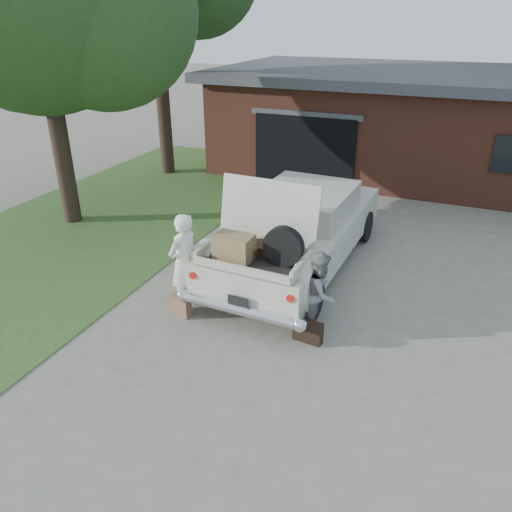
% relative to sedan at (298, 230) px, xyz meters
% --- Properties ---
extents(ground, '(90.00, 90.00, 0.00)m').
position_rel_sedan_xyz_m(ground, '(-0.12, -2.60, -0.84)').
color(ground, gray).
rests_on(ground, ground).
extents(grass_strip, '(6.00, 16.00, 0.02)m').
position_rel_sedan_xyz_m(grass_strip, '(-5.62, 0.40, -0.83)').
color(grass_strip, '#2D4C1E').
rests_on(grass_strip, ground).
extents(house, '(12.80, 7.80, 3.30)m').
position_rel_sedan_xyz_m(house, '(0.86, 8.87, 0.83)').
color(house, brown).
rests_on(house, ground).
extents(sedan, '(2.46, 5.83, 2.37)m').
position_rel_sedan_xyz_m(sedan, '(0.00, 0.00, 0.00)').
color(sedan, beige).
rests_on(sedan, ground).
extents(woman_left, '(0.59, 0.76, 1.87)m').
position_rel_sedan_xyz_m(woman_left, '(-1.35, -2.46, 0.09)').
color(woman_left, white).
rests_on(woman_left, ground).
extents(woman_right, '(0.60, 0.75, 1.50)m').
position_rel_sedan_xyz_m(woman_right, '(1.15, -2.22, -0.09)').
color(woman_right, gray).
rests_on(woman_right, ground).
extents(suitcase_left, '(0.48, 0.27, 0.35)m').
position_rel_sedan_xyz_m(suitcase_left, '(-1.33, -2.71, -0.67)').
color(suitcase_left, brown).
rests_on(suitcase_left, ground).
extents(suitcase_right, '(0.52, 0.22, 0.39)m').
position_rel_sedan_xyz_m(suitcase_right, '(1.08, -2.61, -0.65)').
color(suitcase_right, black).
rests_on(suitcase_right, ground).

